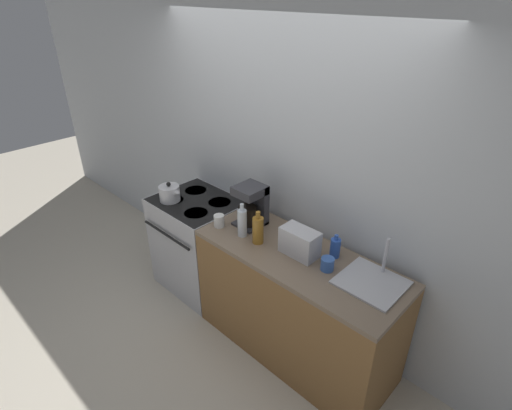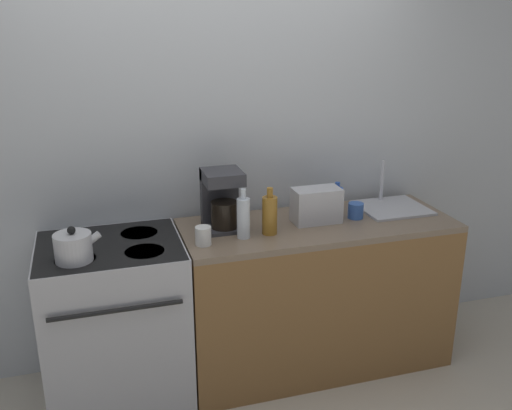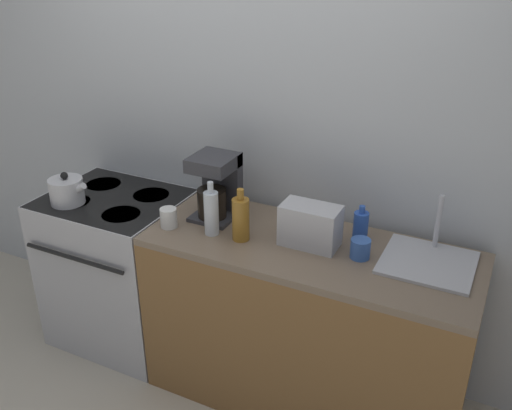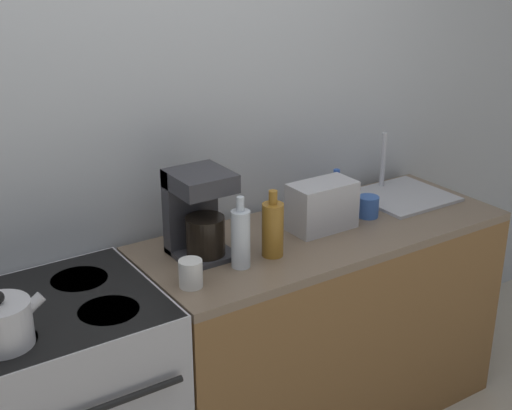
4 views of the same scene
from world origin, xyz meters
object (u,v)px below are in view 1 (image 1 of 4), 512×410
at_px(stove, 199,243).
at_px(coffee_maker, 252,204).
at_px(bottle_clear, 242,222).
at_px(toaster, 300,242).
at_px(kettle, 170,193).
at_px(cup_white, 219,221).
at_px(cup_blue, 327,264).
at_px(bottle_blue, 335,248).
at_px(bottle_amber, 258,230).

height_order(stove, coffee_maker, coffee_maker).
height_order(stove, bottle_clear, bottle_clear).
bearing_deg(toaster, stove, -179.61).
distance_m(kettle, cup_white, 0.66).
height_order(stove, cup_blue, cup_blue).
height_order(cup_white, cup_blue, cup_white).
xyz_separation_m(bottle_blue, bottle_clear, (-0.68, -0.27, 0.04)).
relative_size(bottle_blue, bottle_clear, 0.65).
distance_m(bottle_amber, cup_white, 0.39).
height_order(bottle_blue, cup_white, bottle_blue).
bearing_deg(cup_blue, bottle_blue, 107.10).
xyz_separation_m(toaster, cup_blue, (0.25, -0.01, -0.06)).
height_order(coffee_maker, bottle_blue, coffee_maker).
relative_size(kettle, toaster, 0.84).
bearing_deg(cup_white, bottle_blue, 18.34).
xyz_separation_m(stove, kettle, (-0.17, -0.15, 0.53)).
height_order(toaster, bottle_clear, bottle_clear).
relative_size(coffee_maker, bottle_blue, 1.89).
distance_m(coffee_maker, bottle_clear, 0.21).
height_order(coffee_maker, bottle_clear, coffee_maker).
relative_size(toaster, coffee_maker, 0.81).
xyz_separation_m(toaster, bottle_clear, (-0.47, -0.11, 0.01)).
height_order(kettle, toaster, toaster).
bearing_deg(toaster, cup_white, -168.16).
bearing_deg(kettle, toaster, 6.80).
bearing_deg(toaster, kettle, -173.20).
bearing_deg(stove, toaster, 0.39).
xyz_separation_m(bottle_amber, cup_blue, (0.57, 0.09, -0.07)).
height_order(stove, kettle, kettle).
distance_m(stove, kettle, 0.58).
bearing_deg(bottle_blue, cup_blue, -72.90).
bearing_deg(stove, kettle, -138.17).
distance_m(kettle, toaster, 1.37).
bearing_deg(bottle_amber, kettle, -176.49).
height_order(toaster, bottle_blue, toaster).
bearing_deg(bottle_amber, bottle_clear, -174.66).
relative_size(toaster, cup_blue, 2.99).
xyz_separation_m(coffee_maker, bottle_clear, (0.07, -0.18, -0.06)).
height_order(toaster, cup_white, toaster).
bearing_deg(cup_blue, toaster, 177.88).
bearing_deg(coffee_maker, kettle, -163.98).
height_order(bottle_clear, cup_blue, bottle_clear).
relative_size(toaster, bottle_blue, 1.53).
xyz_separation_m(toaster, coffee_maker, (-0.55, 0.07, 0.07)).
xyz_separation_m(kettle, bottle_clear, (0.89, 0.05, 0.04)).
xyz_separation_m(bottle_clear, cup_white, (-0.23, -0.04, -0.07)).
xyz_separation_m(stove, bottle_blue, (1.39, 0.16, 0.53)).
height_order(kettle, bottle_clear, bottle_clear).
height_order(kettle, bottle_amber, bottle_amber).
relative_size(bottle_clear, cup_white, 2.77).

